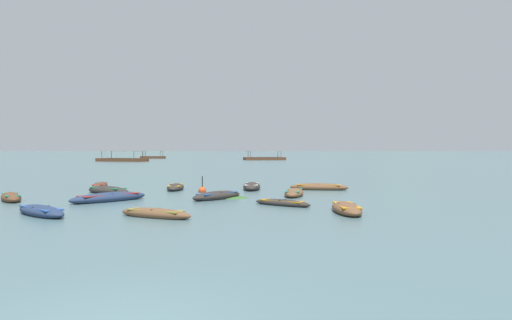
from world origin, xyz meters
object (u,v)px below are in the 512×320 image
object	(u,v)px
rowboat_1	(100,186)
rowboat_3	(319,187)
rowboat_13	(282,203)
rowboat_10	(11,197)
mooring_buoy	(202,191)
ferry_0	(264,158)
rowboat_11	(108,190)
rowboat_6	(41,211)
rowboat_4	(217,196)
rowboat_5	(155,214)
rowboat_2	(294,193)
rowboat_12	(252,187)
rowboat_7	(109,198)
rowboat_0	(176,187)
ferry_1	(122,159)
rowboat_9	(347,209)
ferry_2	(153,157)

from	to	relation	value
rowboat_1	rowboat_3	size ratio (longest dim) A/B	0.84
rowboat_1	rowboat_13	size ratio (longest dim) A/B	1.13
rowboat_10	mooring_buoy	world-z (taller)	mooring_buoy
rowboat_13	ferry_0	bearing A→B (deg)	90.95
rowboat_11	rowboat_1	bearing A→B (deg)	115.84
rowboat_6	ferry_0	distance (m)	103.19
rowboat_3	ferry_0	xyz separation A→B (m)	(-4.27, 90.54, 0.28)
rowboat_4	rowboat_6	xyz separation A→B (m)	(-6.33, -6.39, -0.01)
rowboat_13	ferry_0	world-z (taller)	ferry_0
rowboat_3	rowboat_11	xyz separation A→B (m)	(-12.84, -2.87, 0.00)
rowboat_4	rowboat_5	bearing A→B (deg)	-103.44
rowboat_13	mooring_buoy	size ratio (longest dim) A/B	2.56
rowboat_4	rowboat_5	size ratio (longest dim) A/B	1.01
rowboat_13	rowboat_4	bearing A→B (deg)	139.75
rowboat_11	rowboat_6	bearing A→B (deg)	-86.84
rowboat_2	rowboat_12	xyz separation A→B (m)	(-2.54, 4.32, 0.02)
rowboat_5	rowboat_12	xyz separation A→B (m)	(3.26, 13.09, 0.04)
rowboat_13	rowboat_6	bearing A→B (deg)	-159.91
ferry_0	mooring_buoy	bearing A→B (deg)	-91.89
rowboat_7	rowboat_0	bearing A→B (deg)	74.15
rowboat_2	ferry_0	size ratio (longest dim) A/B	0.31
ferry_1	rowboat_5	bearing A→B (deg)	-72.11
rowboat_12	rowboat_4	bearing A→B (deg)	-104.56
ferry_0	rowboat_11	bearing A→B (deg)	-95.24
rowboat_1	rowboat_7	bearing A→B (deg)	-67.58
rowboat_9	rowboat_12	bearing A→B (deg)	110.60
rowboat_10	rowboat_13	size ratio (longest dim) A/B	1.05
rowboat_1	rowboat_5	xyz separation A→B (m)	(7.03, -13.69, -0.02)
rowboat_10	rowboat_5	bearing A→B (deg)	-33.18
rowboat_0	rowboat_9	world-z (taller)	rowboat_9
rowboat_2	ferry_1	distance (m)	85.71
rowboat_1	ferry_1	distance (m)	76.72
rowboat_12	rowboat_3	bearing A→B (deg)	-3.55
rowboat_13	ferry_2	size ratio (longest dim) A/B	0.39
rowboat_3	ferry_0	size ratio (longest dim) A/B	0.36
rowboat_6	ferry_2	world-z (taller)	ferry_2
rowboat_0	rowboat_13	world-z (taller)	rowboat_0
rowboat_10	ferry_2	xyz separation A→B (m)	(-21.07, 116.51, 0.28)
rowboat_9	rowboat_5	bearing A→B (deg)	-168.16
rowboat_11	ferry_0	distance (m)	93.80
rowboat_4	mooring_buoy	xyz separation A→B (m)	(-1.33, 3.95, -0.06)
rowboat_13	ferry_2	distance (m)	123.25
rowboat_4	rowboat_9	xyz separation A→B (m)	(5.94, -5.28, -0.00)
rowboat_1	rowboat_4	size ratio (longest dim) A/B	0.99
rowboat_6	rowboat_13	size ratio (longest dim) A/B	1.14
rowboat_10	ferry_0	bearing A→B (deg)	82.92
ferry_2	ferry_0	bearing A→B (deg)	-29.64
rowboat_2	mooring_buoy	bearing A→B (deg)	159.56
rowboat_0	rowboat_13	size ratio (longest dim) A/B	1.16
rowboat_9	ferry_2	size ratio (longest dim) A/B	0.46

